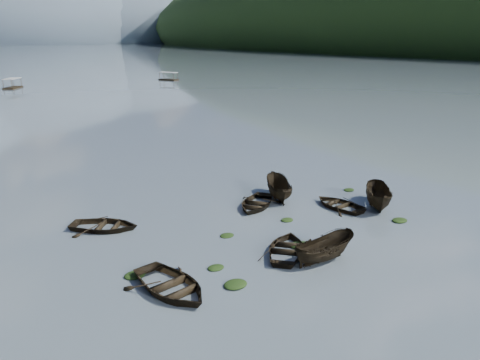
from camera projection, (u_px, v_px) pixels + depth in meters
ground_plane at (361, 268)px, 25.71m from camera, size 2400.00×2400.00×0.00m
haze_mtn_c at (23, 42)px, 814.24m from camera, size 520.00×520.00×260.00m
haze_mtn_d at (123, 42)px, 909.91m from camera, size 520.00×520.00×220.00m
rowboat_0 at (171, 291)px, 23.43m from camera, size 4.29×5.50×1.04m
rowboat_1 at (287, 252)px, 27.59m from camera, size 5.32×5.28×0.91m
rowboat_2 at (324, 260)px, 26.68m from camera, size 4.29×1.66×1.65m
rowboat_3 at (339, 207)px, 34.84m from camera, size 3.24×4.33×0.86m
rowboat_5 at (378, 207)px, 34.94m from camera, size 4.64×4.74×1.86m
rowboat_6 at (105, 229)px, 30.87m from camera, size 5.52×5.34×0.93m
rowboat_7 at (256, 207)px, 34.98m from camera, size 5.52×5.25×0.93m
rowboat_8 at (278, 198)px, 36.88m from camera, size 3.61×4.86×1.77m
weed_clump_0 at (236, 286)px, 23.93m from camera, size 1.26×1.03×0.28m
weed_clump_1 at (216, 268)px, 25.69m from camera, size 0.96×0.77×0.21m
weed_clump_2 at (300, 246)px, 28.38m from camera, size 1.32×1.05×0.29m
weed_clump_3 at (287, 221)px, 32.33m from camera, size 0.90×0.76×0.20m
weed_clump_4 at (400, 221)px, 32.23m from camera, size 1.14×0.91×0.24m
weed_clump_5 at (135, 276)px, 24.89m from camera, size 1.16×0.94×0.24m
weed_clump_6 at (227, 236)px, 29.84m from camera, size 0.93×0.78×0.19m
weed_clump_7 at (349, 190)px, 38.61m from camera, size 0.95×0.76×0.21m
pontoon_centre at (13, 88)px, 112.45m from camera, size 5.29×6.33×2.28m
pontoon_right at (169, 80)px, 132.88m from camera, size 4.60×6.05×2.15m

